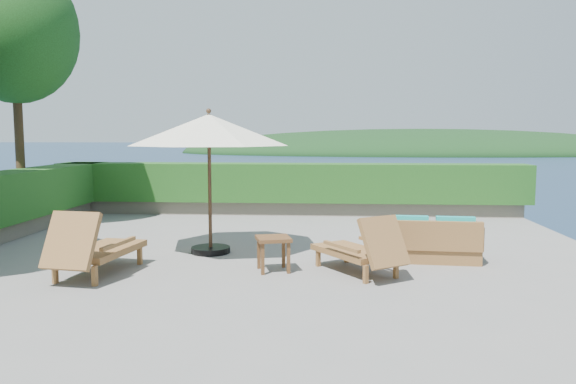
# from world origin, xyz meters

# --- Properties ---
(ground) EXTENTS (12.00, 12.00, 0.00)m
(ground) POSITION_xyz_m (0.00, 0.00, 0.00)
(ground) COLOR gray
(ground) RESTS_ON ground
(foundation) EXTENTS (12.00, 12.00, 3.00)m
(foundation) POSITION_xyz_m (0.00, 0.00, -1.55)
(foundation) COLOR #50493F
(foundation) RESTS_ON ocean
(offshore_island) EXTENTS (126.00, 57.60, 12.60)m
(offshore_island) POSITION_xyz_m (25.00, 140.00, -3.00)
(offshore_island) COLOR black
(offshore_island) RESTS_ON ocean
(planter_wall_far) EXTENTS (12.00, 0.60, 0.36)m
(planter_wall_far) POSITION_xyz_m (0.00, 5.60, 0.18)
(planter_wall_far) COLOR #726A5B
(planter_wall_far) RESTS_ON ground
(hedge_far) EXTENTS (12.40, 0.90, 1.00)m
(hedge_far) POSITION_xyz_m (0.00, 5.60, 0.85)
(hedge_far) COLOR #123F12
(hedge_far) RESTS_ON planter_wall_far
(tree_far) EXTENTS (2.80, 2.80, 6.03)m
(tree_far) POSITION_xyz_m (-6.00, 3.20, 4.40)
(tree_far) COLOR #423019
(tree_far) RESTS_ON ground
(patio_umbrella) EXTENTS (3.37, 3.37, 2.58)m
(patio_umbrella) POSITION_xyz_m (-1.09, 0.66, 2.18)
(patio_umbrella) COLOR black
(patio_umbrella) RESTS_ON ground
(lounge_left) EXTENTS (1.00, 1.90, 1.04)m
(lounge_left) POSITION_xyz_m (-2.50, -1.09, 0.44)
(lounge_left) COLOR #8F5D34
(lounge_left) RESTS_ON ground
(lounge_right) EXTENTS (1.49, 1.73, 0.95)m
(lounge_right) POSITION_xyz_m (1.53, -0.70, 0.40)
(lounge_right) COLOR #8F5D34
(lounge_right) RESTS_ON ground
(side_table) EXTENTS (0.63, 0.63, 0.54)m
(side_table) POSITION_xyz_m (0.17, -0.60, 0.45)
(side_table) COLOR brown
(side_table) RESTS_ON ground
(wicker_loveseat) EXTENTS (1.68, 0.95, 0.79)m
(wicker_loveseat) POSITION_xyz_m (2.74, 0.31, 0.31)
(wicker_loveseat) COLOR #8F5D34
(wicker_loveseat) RESTS_ON ground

